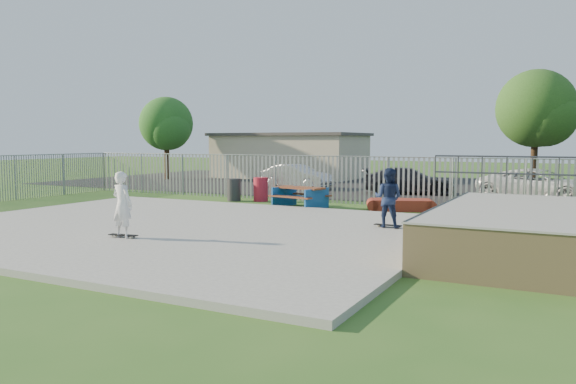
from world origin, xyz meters
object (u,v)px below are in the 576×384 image
at_px(trash_bin_grey, 234,190).
at_px(car_white, 539,185).
at_px(funbox, 401,205).
at_px(car_silver, 297,176).
at_px(car_dark, 408,181).
at_px(tree_mid, 536,109).
at_px(picnic_table, 300,197).
at_px(tree_left, 166,124).
at_px(trash_bin_red, 261,189).
at_px(skater_white, 122,205).
at_px(skater_navy, 388,198).

relative_size(trash_bin_grey, car_white, 0.19).
xyz_separation_m(funbox, trash_bin_grey, (-7.49, -0.08, 0.28)).
bearing_deg(car_white, car_silver, 100.87).
bearing_deg(car_dark, tree_mid, -55.96).
xyz_separation_m(car_silver, car_dark, (6.34, -0.31, -0.01)).
bearing_deg(picnic_table, tree_left, 157.24).
bearing_deg(car_white, trash_bin_red, 132.60).
bearing_deg(tree_left, funbox, -26.74).
height_order(car_white, skater_white, skater_white).
bearing_deg(tree_mid, skater_white, -110.04).
bearing_deg(tree_mid, funbox, -106.76).
relative_size(trash_bin_grey, tree_mid, 0.15).
height_order(picnic_table, trash_bin_grey, trash_bin_grey).
distance_m(trash_bin_grey, car_white, 13.30).
bearing_deg(tree_mid, trash_bin_red, -129.83).
relative_size(tree_mid, skater_navy, 3.79).
distance_m(trash_bin_red, skater_white, 10.62).
relative_size(trash_bin_red, skater_navy, 0.61).
bearing_deg(tree_left, tree_mid, 7.16).
xyz_separation_m(car_dark, skater_navy, (2.64, -11.84, 0.34)).
relative_size(car_dark, tree_left, 0.79).
bearing_deg(car_white, funbox, 158.30).
distance_m(trash_bin_red, tree_mid, 16.37).
bearing_deg(funbox, skater_navy, -98.73).
bearing_deg(funbox, car_silver, 117.84).
height_order(car_white, tree_mid, tree_mid).
relative_size(trash_bin_grey, skater_navy, 0.58).
distance_m(car_dark, skater_navy, 12.14).
relative_size(picnic_table, trash_bin_grey, 2.28).
bearing_deg(tree_left, car_white, -9.64).
distance_m(tree_left, skater_navy, 25.41).
height_order(trash_bin_grey, car_dark, car_dark).
distance_m(trash_bin_red, trash_bin_grey, 1.19).
distance_m(car_dark, tree_left, 18.27).
bearing_deg(car_dark, tree_left, 65.95).
relative_size(trash_bin_red, tree_mid, 0.16).
height_order(car_silver, tree_left, tree_left).
bearing_deg(trash_bin_grey, funbox, 0.59).
bearing_deg(tree_left, skater_navy, -36.20).
bearing_deg(car_dark, car_white, -113.27).
relative_size(trash_bin_red, car_white, 0.21).
xyz_separation_m(trash_bin_grey, tree_left, (-11.78, 9.79, 3.31)).
xyz_separation_m(car_white, tree_left, (-23.77, 4.04, 3.07)).
height_order(trash_bin_grey, tree_mid, tree_mid).
xyz_separation_m(funbox, car_silver, (-7.88, 6.94, 0.47)).
xyz_separation_m(car_dark, tree_mid, (5.33, 5.97, 3.71)).
relative_size(trash_bin_red, skater_white, 0.61).
distance_m(picnic_table, trash_bin_red, 2.93).
xyz_separation_m(car_dark, skater_white, (-2.93, -16.67, 0.34)).
bearing_deg(funbox, picnic_table, 173.59).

